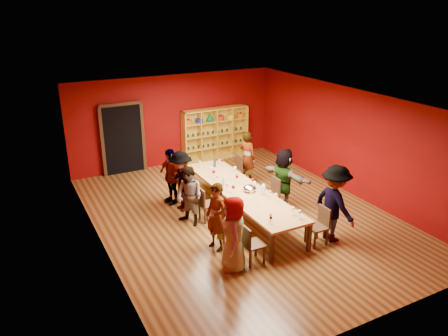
{
  "coord_description": "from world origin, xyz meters",
  "views": [
    {
      "loc": [
        -5.06,
        -8.76,
        5.2
      ],
      "look_at": [
        -0.18,
        0.61,
        1.15
      ],
      "focal_mm": 35.0,
      "sensor_mm": 36.0,
      "label": 1
    }
  ],
  "objects": [
    {
      "name": "person_right_4",
      "position": [
        1.31,
        1.92,
        0.79
      ],
      "size": [
        0.59,
        0.68,
        1.59
      ],
      "primitive_type": "imported",
      "rotation": [
        0.0,
        0.0,
        1.9
      ],
      "color": "#5977B8",
      "rests_on": "ground"
    },
    {
      "name": "wine_bottle",
      "position": [
        0.12,
        1.75,
        0.87
      ],
      "size": [
        0.09,
        0.09,
        0.32
      ],
      "color": "#163C1D",
      "rests_on": "tasting_table"
    },
    {
      "name": "person_left_2",
      "position": [
        -1.34,
        0.21,
        0.75
      ],
      "size": [
        0.65,
        0.83,
        1.51
      ],
      "primitive_type": "imported",
      "rotation": [
        0.0,
        0.0,
        -1.17
      ],
      "color": "#D08B91",
      "rests_on": "ground"
    },
    {
      "name": "chair_person_left_4",
      "position": [
        -0.91,
        1.6,
        0.5
      ],
      "size": [
        0.42,
        0.42,
        0.89
      ],
      "color": "#321E10",
      "rests_on": "ground"
    },
    {
      "name": "wine_glass_1",
      "position": [
        -0.36,
        0.07,
        0.91
      ],
      "size": [
        0.09,
        0.09,
        0.22
      ],
      "color": "white",
      "rests_on": "tasting_table"
    },
    {
      "name": "person_left_3",
      "position": [
        -1.2,
        1.05,
        0.81
      ],
      "size": [
        0.55,
        1.09,
        1.63
      ],
      "primitive_type": "imported",
      "rotation": [
        0.0,
        0.0,
        -1.46
      ],
      "color": "#151B3A",
      "rests_on": "ground"
    },
    {
      "name": "wine_glass_18",
      "position": [
        0.12,
        0.44,
        0.9
      ],
      "size": [
        0.08,
        0.08,
        0.21
      ],
      "color": "white",
      "rests_on": "tasting_table"
    },
    {
      "name": "person_left_4",
      "position": [
        -1.28,
        1.6,
        0.78
      ],
      "size": [
        0.65,
        0.99,
        1.55
      ],
      "primitive_type": "imported",
      "rotation": [
        0.0,
        0.0,
        -1.29
      ],
      "color": "#131A35",
      "rests_on": "ground"
    },
    {
      "name": "wine_glass_14",
      "position": [
        0.38,
        -0.73,
        0.88
      ],
      "size": [
        0.07,
        0.07,
        0.18
      ],
      "color": "white",
      "rests_on": "tasting_table"
    },
    {
      "name": "wine_glass_5",
      "position": [
        -0.04,
        -0.54,
        0.89
      ],
      "size": [
        0.08,
        0.08,
        0.19
      ],
      "color": "white",
      "rests_on": "tasting_table"
    },
    {
      "name": "wine_glass_4",
      "position": [
        0.27,
        1.91,
        0.88
      ],
      "size": [
        0.07,
        0.07,
        0.18
      ],
      "color": "white",
      "rests_on": "tasting_table"
    },
    {
      "name": "wine_glass_17",
      "position": [
        -0.28,
        1.02,
        0.91
      ],
      "size": [
        0.09,
        0.09,
        0.22
      ],
      "color": "white",
      "rests_on": "tasting_table"
    },
    {
      "name": "chair_person_right_2",
      "position": [
        0.91,
        -0.05,
        0.5
      ],
      "size": [
        0.42,
        0.42,
        0.89
      ],
      "color": "#321E10",
      "rests_on": "ground"
    },
    {
      "name": "wine_glass_3",
      "position": [
        -0.34,
        -1.87,
        0.88
      ],
      "size": [
        0.07,
        0.07,
        0.18
      ],
      "color": "white",
      "rests_on": "tasting_table"
    },
    {
      "name": "wine_glass_12",
      "position": [
        -0.21,
        1.3,
        0.91
      ],
      "size": [
        0.09,
        0.09,
        0.22
      ],
      "color": "white",
      "rests_on": "tasting_table"
    },
    {
      "name": "chair_person_right_4",
      "position": [
        0.91,
        1.92,
        0.5
      ],
      "size": [
        0.42,
        0.42,
        0.89
      ],
      "color": "#321E10",
      "rests_on": "ground"
    },
    {
      "name": "wine_glass_8",
      "position": [
        0.32,
        -0.11,
        0.9
      ],
      "size": [
        0.08,
        0.08,
        0.2
      ],
      "color": "white",
      "rests_on": "tasting_table"
    },
    {
      "name": "wine_glass_11",
      "position": [
        0.34,
        -1.97,
        0.91
      ],
      "size": [
        0.09,
        0.09,
        0.22
      ],
      "color": "white",
      "rests_on": "tasting_table"
    },
    {
      "name": "wine_glass_0",
      "position": [
        -0.3,
        -0.13,
        0.91
      ],
      "size": [
        0.09,
        0.09,
        0.22
      ],
      "color": "white",
      "rests_on": "tasting_table"
    },
    {
      "name": "carafe_b",
      "position": [
        0.31,
        -0.54,
        0.88
      ],
      "size": [
        0.14,
        0.14,
        0.28
      ],
      "color": "white",
      "rests_on": "tasting_table"
    },
    {
      "name": "person_right_0",
      "position": [
        1.29,
        -2.0,
        0.91
      ],
      "size": [
        0.51,
        1.19,
        1.83
      ],
      "primitive_type": "imported",
      "rotation": [
        0.0,
        0.0,
        1.59
      ],
      "color": "#5E7CC2",
      "rests_on": "ground"
    },
    {
      "name": "wine_glass_7",
      "position": [
        -0.27,
        -1.75,
        0.88
      ],
      "size": [
        0.07,
        0.07,
        0.18
      ],
      "color": "white",
      "rests_on": "tasting_table"
    },
    {
      "name": "wine_glass_13",
      "position": [
        0.31,
        -1.76,
        0.9
      ],
      "size": [
        0.08,
        0.08,
        0.21
      ],
      "color": "white",
      "rests_on": "tasting_table"
    },
    {
      "name": "wine_glass_16",
      "position": [
        0.38,
        0.05,
        0.91
      ],
      "size": [
        0.09,
        0.09,
        0.22
      ],
      "color": "white",
      "rests_on": "tasting_table"
    },
    {
      "name": "person_left_1",
      "position": [
        -1.27,
        -1.12,
        0.78
      ],
      "size": [
        0.56,
        0.67,
        1.57
      ],
      "primitive_type": "imported",
      "rotation": [
        0.0,
        0.0,
        -1.28
      ],
      "color": "white",
      "rests_on": "ground"
    },
    {
      "name": "wine_glass_10",
      "position": [
        0.36,
        1.75,
        0.89
      ],
      "size": [
        0.08,
        0.08,
        0.19
      ],
      "color": "white",
      "rests_on": "tasting_table"
    },
    {
      "name": "chair_person_left_1",
      "position": [
        -0.91,
        -1.12,
        0.5
      ],
      "size": [
        0.42,
        0.42,
        0.89
      ],
      "color": "#321E10",
      "rests_on": "ground"
    },
    {
      "name": "chair_person_left_0",
      "position": [
        -0.91,
        -1.98,
        0.5
      ],
      "size": [
        0.42,
        0.42,
        0.89
      ],
      "color": "#321E10",
      "rests_on": "ground"
    },
    {
      "name": "chair_person_left_3",
      "position": [
        -0.91,
        1.05,
        0.5
      ],
      "size": [
        0.42,
        0.42,
        0.89
      ],
      "color": "#321E10",
      "rests_on": "ground"
    },
    {
      "name": "person_left_0",
      "position": [
        -1.3,
        -1.98,
        0.81
      ],
      "size": [
        0.7,
        0.89,
        1.61
      ],
      "primitive_type": "imported",
      "rotation": [
        0.0,
        0.0,
        -1.97
      ],
      "color": "#49494E",
      "rests_on": "ground"
    },
    {
      "name": "wine_glass_2",
      "position": [
        0.38,
        1.01,
        0.91
      ],
      "size": [
        0.09,
        0.09,
        0.22
      ],
      "color": "white",
      "rests_on": "tasting_table"
    },
    {
      "name": "chair_person_left_2",
      "position": [
        -0.91,
        0.21,
        0.5
      ],
      "size": [
        0.42,
        0.42,
        0.89
      ],
      "color": "#321E10",
      "rests_on": "ground"
    },
    {
      "name": "person_right_2",
      "position": [
        1.25,
        -0.05,
        0.83
      ],
      "size": [
        0.81,
        1.59,
        1.65
      ],
      "primitive_type": "imported",
      "rotation": [
        0.0,
        0.0,
        1.82
      ],
      "color": "#141537",
      "rests_on": "ground"
    },
    {
      "name": "carafe_a",
      "position": [
        -0.29,
        0.39,
        0.87
      ],
      "size": [
        0.12,
        0.12,
        0.26
      ],
      "color": "white",
      "rests_on": "tasting_table"
    },
    {
      "name": "wine_glass_6",
      "position": [
        0.38,
        -0.99,
        0.9
      ],
      "size": [
        0.08,
        0.08,
        0.21
      ],
      "color": "white",
      "rests_on": "tasting_table"
    },
    {
      "name": "shelving_unit",
      "position": [
        1.4,
        4.32,
        0.98
      ],
      "size": [
        2.4,
        0.4,
        1.8
      ],
      "color": "gold",
      "rests_on": "ground"
    },
    {
      "name": "doorway",
      "position": [
        -1.8,
        4.43,
        1.12
      ],
      "size": [
        1.4,
        0.17,
        2.3
      ],
      "color": "black",
      "rests_on": "ground"
    },
    {
      "name": "wine_glass_15",
      "position": [
        -0.32,
        0.71,
        0.91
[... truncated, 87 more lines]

